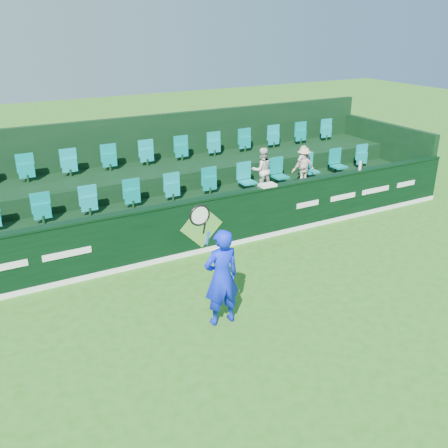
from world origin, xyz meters
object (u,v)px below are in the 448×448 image
drinks_bottle (360,166)px  tennis_player (221,277)px  spectator_right (303,166)px  spectator_middle (303,165)px  spectator_left (262,170)px  towel (267,185)px

drinks_bottle → tennis_player: bearing=-153.8°
spectator_right → spectator_middle: bearing=9.4°
spectator_left → spectator_middle: size_ratio=1.09×
spectator_right → drinks_bottle: spectator_right is taller
tennis_player → spectator_middle: size_ratio=2.20×
tennis_player → spectator_middle: bearing=39.9°
spectator_left → spectator_right: (1.40, 0.00, -0.08)m
spectator_left → spectator_middle: bearing=-171.3°
tennis_player → drinks_bottle: size_ratio=9.98×
spectator_left → towel: spectator_left is taller
spectator_middle → tennis_player: bearing=25.4°
spectator_middle → drinks_bottle: spectator_middle is taller
tennis_player → spectator_middle: tennis_player is taller
spectator_left → spectator_middle: spectator_left is taller
tennis_player → drinks_bottle: (5.89, 2.90, 0.53)m
spectator_left → towel: (-0.55, -1.12, -0.03)m
tennis_player → spectator_left: bearing=49.6°
spectator_right → towel: (-1.95, -1.12, 0.05)m
drinks_bottle → spectator_left: bearing=155.6°
towel → drinks_bottle: drinks_bottle is taller
spectator_middle → spectator_left: bearing=-14.5°
tennis_player → towel: tennis_player is taller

